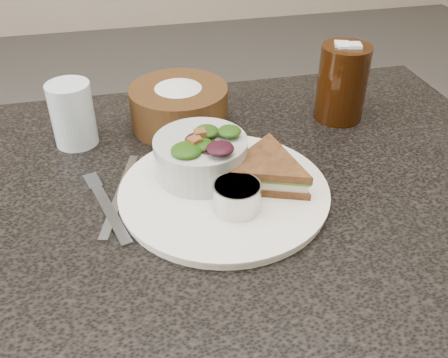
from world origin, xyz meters
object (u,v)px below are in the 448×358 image
(bread_basket, at_px, (179,100))
(water_glass, at_px, (73,114))
(sandwich, at_px, (266,171))
(salad_bowl, at_px, (201,150))
(dressing_ramekin, at_px, (237,197))
(cola_glass, at_px, (342,80))
(dining_table, at_px, (222,340))
(dinner_plate, at_px, (224,192))

(bread_basket, bearing_deg, water_glass, -173.09)
(sandwich, height_order, salad_bowl, salad_bowl)
(dressing_ramekin, bearing_deg, cola_glass, 43.05)
(dressing_ramekin, bearing_deg, sandwich, 41.22)
(sandwich, distance_m, salad_bowl, 0.10)
(dining_table, bearing_deg, bread_basket, 99.16)
(dinner_plate, distance_m, sandwich, 0.07)
(dining_table, height_order, salad_bowl, salad_bowl)
(salad_bowl, bearing_deg, bread_basket, 91.76)
(dressing_ramekin, distance_m, water_glass, 0.33)
(dining_table, bearing_deg, water_glass, 140.55)
(sandwich, bearing_deg, dinner_plate, -158.52)
(salad_bowl, height_order, bread_basket, bread_basket)
(cola_glass, bearing_deg, dining_table, -148.31)
(dinner_plate, height_order, water_glass, water_glass)
(dressing_ramekin, bearing_deg, dinner_plate, 98.18)
(salad_bowl, height_order, cola_glass, cola_glass)
(sandwich, xyz_separation_m, cola_glass, (0.19, 0.19, 0.04))
(bread_basket, bearing_deg, salad_bowl, -88.24)
(dinner_plate, xyz_separation_m, salad_bowl, (-0.02, 0.05, 0.05))
(sandwich, xyz_separation_m, salad_bowl, (-0.09, 0.05, 0.02))
(sandwich, height_order, bread_basket, bread_basket)
(salad_bowl, height_order, dressing_ramekin, salad_bowl)
(salad_bowl, xyz_separation_m, cola_glass, (0.28, 0.14, 0.02))
(salad_bowl, distance_m, cola_glass, 0.32)
(dinner_plate, relative_size, water_glass, 2.80)
(sandwich, xyz_separation_m, dressing_ramekin, (-0.06, -0.05, -0.00))
(dining_table, distance_m, dressing_ramekin, 0.41)
(salad_bowl, xyz_separation_m, water_glass, (-0.19, 0.16, 0.00))
(salad_bowl, relative_size, bread_basket, 0.80)
(dinner_plate, distance_m, water_glass, 0.29)
(cola_glass, height_order, water_glass, cola_glass)
(cola_glass, bearing_deg, bread_basket, 172.57)
(salad_bowl, distance_m, dressing_ramekin, 0.10)
(sandwich, relative_size, bread_basket, 0.88)
(sandwich, height_order, dressing_ramekin, same)
(dinner_plate, height_order, salad_bowl, salad_bowl)
(bread_basket, bearing_deg, cola_glass, -7.43)
(sandwich, distance_m, water_glass, 0.34)
(sandwich, height_order, water_glass, water_glass)
(bread_basket, relative_size, water_glass, 1.60)
(dinner_plate, distance_m, salad_bowl, 0.07)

